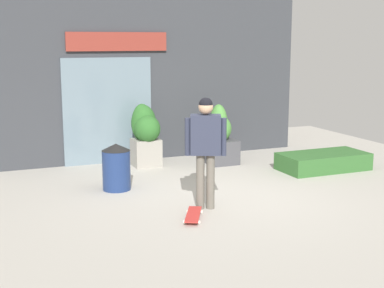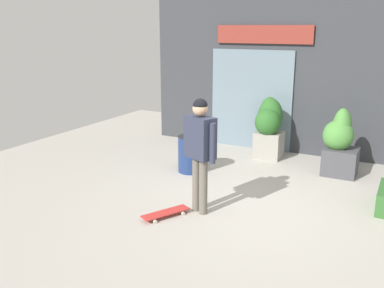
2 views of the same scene
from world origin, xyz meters
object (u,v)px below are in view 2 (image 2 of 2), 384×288
(skateboarder, at_px, (200,143))
(trash_bin, at_px, (191,151))
(planter_box_right, at_px, (269,124))
(planter_box_left, at_px, (340,144))
(skateboard, at_px, (166,213))

(skateboarder, height_order, trash_bin, skateboarder)
(skateboarder, bearing_deg, planter_box_right, -157.08)
(trash_bin, bearing_deg, planter_box_left, 24.66)
(planter_box_right, height_order, trash_bin, planter_box_right)
(skateboard, bearing_deg, planter_box_left, 176.31)
(planter_box_left, xyz_separation_m, planter_box_right, (-1.54, 0.42, 0.13))
(planter_box_right, relative_size, trash_bin, 1.57)
(skateboard, relative_size, planter_box_left, 0.60)
(planter_box_left, bearing_deg, skateboard, -121.36)
(skateboard, xyz_separation_m, planter_box_left, (1.96, 3.21, 0.54))
(skateboarder, distance_m, skateboard, 1.17)
(skateboarder, xyz_separation_m, planter_box_left, (1.58, 2.81, -0.49))
(skateboarder, xyz_separation_m, planter_box_right, (0.04, 3.23, -0.35))
(skateboard, height_order, planter_box_right, planter_box_right)
(planter_box_right, bearing_deg, trash_bin, -123.17)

